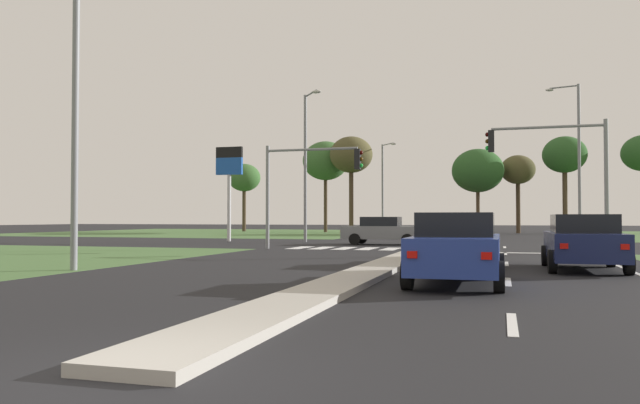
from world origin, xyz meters
name	(u,v)px	position (x,y,z in m)	size (l,w,h in m)	color
ground_plane	(439,245)	(0.00, 30.00, 0.00)	(200.00, 200.00, 0.00)	black
grass_verge_far_left	(215,232)	(-25.50, 54.50, 0.00)	(35.00, 35.00, 0.01)	#476B38
median_island_near	(368,273)	(0.00, 11.00, 0.07)	(1.20, 22.00, 0.14)	#ADA89E
median_island_far	(465,233)	(0.00, 55.00, 0.07)	(1.20, 36.00, 0.14)	gray
lane_dash_near	(512,324)	(3.50, 4.25, 0.01)	(0.14, 2.00, 0.01)	silver
lane_dash_second	(508,282)	(3.50, 10.25, 0.01)	(0.14, 2.00, 0.01)	silver
lane_dash_third	(506,264)	(3.50, 16.25, 0.01)	(0.14, 2.00, 0.01)	silver
lane_dash_fourth	(505,254)	(3.50, 22.25, 0.01)	(0.14, 2.00, 0.01)	silver
lane_dash_fifth	(505,247)	(3.50, 28.25, 0.01)	(0.14, 2.00, 0.01)	silver
stop_bar_near	(512,253)	(3.80, 23.00, 0.01)	(6.40, 0.50, 0.01)	silver
crosswalk_bar_near	(300,248)	(-6.40, 24.80, 0.01)	(0.70, 2.80, 0.01)	silver
crosswalk_bar_second	(322,248)	(-5.25, 24.80, 0.01)	(0.70, 2.80, 0.01)	silver
crosswalk_bar_third	(344,248)	(-4.10, 24.80, 0.01)	(0.70, 2.80, 0.01)	silver
crosswalk_bar_fourth	(367,249)	(-2.95, 24.80, 0.01)	(0.70, 2.80, 0.01)	silver
crosswalk_bar_fifth	(390,249)	(-1.80, 24.80, 0.01)	(0.70, 2.80, 0.01)	silver
crosswalk_bar_sixth	(414,249)	(-0.65, 24.80, 0.01)	(0.70, 2.80, 0.01)	silver
crosswalk_bar_seventh	(439,250)	(0.50, 24.80, 0.01)	(0.70, 2.80, 0.01)	silver
crosswalk_bar_eighth	(464,250)	(1.65, 24.80, 0.01)	(0.70, 2.80, 0.01)	silver
car_grey_near	(383,230)	(-3.08, 29.78, 0.80)	(4.63, 2.09, 1.57)	slate
car_red_second	(442,225)	(-2.31, 57.09, 0.82)	(2.06, 4.38, 1.62)	#A31919
car_white_third	(434,226)	(-2.27, 49.76, 0.81)	(2.04, 4.52, 1.59)	silver
car_black_fifth	(464,239)	(2.19, 15.55, 0.81)	(2.08, 4.15, 1.59)	black
car_blue_sixth	(457,248)	(2.39, 9.43, 0.82)	(2.06, 4.61, 1.61)	navy
car_navy_seventh	(583,242)	(5.61, 14.33, 0.82)	(2.10, 4.46, 1.60)	#161E47
traffic_signal_near_right	(560,161)	(5.79, 23.40, 3.92)	(5.00, 0.32, 5.67)	gray
traffic_signal_near_left	(304,176)	(-5.74, 23.40, 3.50)	(4.86, 0.32, 5.03)	gray
street_lamp_near	(69,89)	(-8.51, 10.03, 5.20)	(1.44, 1.83, 9.33)	gray
street_lamp_second	(306,159)	(-8.29, 31.83, 5.17)	(1.63, 1.97, 9.22)	gray
street_lamp_third	(577,154)	(8.26, 40.06, 5.82)	(2.17, 0.74, 10.57)	gray
street_lamp_fourth	(384,183)	(-8.26, 58.05, 5.13)	(1.84, 2.03, 9.12)	gray
pedestrian_at_median	(457,223)	(0.09, 43.27, 1.14)	(0.34, 0.34, 1.65)	#232833
fuel_price_totem	(229,172)	(-13.57, 31.93, 4.47)	(1.80, 0.24, 6.11)	silver
treeline_near	(244,178)	(-24.61, 59.98, 6.01)	(3.67, 3.67, 7.65)	#423323
treeline_second	(326,161)	(-14.65, 58.68, 7.58)	(4.88, 4.88, 9.69)	#423323
treeline_third	(351,156)	(-11.38, 56.72, 7.90)	(4.38, 4.38, 9.85)	#423323
treeline_fourth	(518,171)	(4.94, 59.58, 6.21)	(3.37, 3.37, 7.75)	#423323
treeline_fifth	(478,171)	(1.16, 57.10, 6.09)	(4.97, 4.97, 8.22)	#423323
treeline_sixth	(565,156)	(9.11, 57.67, 7.40)	(4.06, 4.06, 9.22)	#423323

